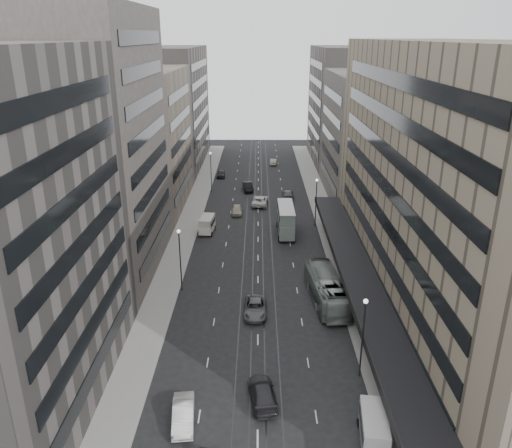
{
  "coord_description": "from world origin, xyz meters",
  "views": [
    {
      "loc": [
        0.02,
        -44.43,
        30.48
      ],
      "look_at": [
        -0.29,
        19.41,
        6.26
      ],
      "focal_mm": 35.0,
      "sensor_mm": 36.0,
      "label": 1
    }
  ],
  "objects_px": {
    "bus_near": "(323,289)",
    "sedan_1": "(183,414)",
    "bus_far": "(328,289)",
    "panel_van": "(207,224)",
    "sedan_2": "(255,308)",
    "double_decker": "(286,219)",
    "vw_microbus": "(374,428)"
  },
  "relations": [
    {
      "from": "bus_near",
      "to": "panel_van",
      "type": "relative_size",
      "value": 2.49
    },
    {
      "from": "panel_van",
      "to": "sedan_2",
      "type": "bearing_deg",
      "value": -66.68
    },
    {
      "from": "sedan_1",
      "to": "vw_microbus",
      "type": "bearing_deg",
      "value": -13.92
    },
    {
      "from": "vw_microbus",
      "to": "panel_van",
      "type": "relative_size",
      "value": 1.11
    },
    {
      "from": "bus_near",
      "to": "double_decker",
      "type": "xyz_separation_m",
      "value": [
        -3.44,
        22.01,
        0.99
      ]
    },
    {
      "from": "vw_microbus",
      "to": "sedan_1",
      "type": "bearing_deg",
      "value": 179.08
    },
    {
      "from": "sedan_1",
      "to": "bus_far",
      "type": "bearing_deg",
      "value": 48.11
    },
    {
      "from": "double_decker",
      "to": "bus_near",
      "type": "bearing_deg",
      "value": -81.55
    },
    {
      "from": "bus_far",
      "to": "sedan_2",
      "type": "distance_m",
      "value": 9.32
    },
    {
      "from": "bus_far",
      "to": "sedan_2",
      "type": "height_order",
      "value": "bus_far"
    },
    {
      "from": "double_decker",
      "to": "sedan_2",
      "type": "relative_size",
      "value": 1.57
    },
    {
      "from": "double_decker",
      "to": "panel_van",
      "type": "xyz_separation_m",
      "value": [
        -12.85,
        0.47,
        -1.05
      ]
    },
    {
      "from": "vw_microbus",
      "to": "sedan_1",
      "type": "relative_size",
      "value": 1.01
    },
    {
      "from": "bus_near",
      "to": "sedan_1",
      "type": "distance_m",
      "value": 24.95
    },
    {
      "from": "bus_near",
      "to": "sedan_1",
      "type": "height_order",
      "value": "bus_near"
    },
    {
      "from": "bus_far",
      "to": "vw_microbus",
      "type": "distance_m",
      "value": 22.53
    },
    {
      "from": "double_decker",
      "to": "vw_microbus",
      "type": "xyz_separation_m",
      "value": [
        4.71,
        -44.67,
        -1.11
      ]
    },
    {
      "from": "double_decker",
      "to": "sedan_2",
      "type": "distance_m",
      "value": 25.54
    },
    {
      "from": "bus_far",
      "to": "panel_van",
      "type": "height_order",
      "value": "bus_far"
    },
    {
      "from": "bus_near",
      "to": "bus_far",
      "type": "xyz_separation_m",
      "value": [
        0.57,
        -0.14,
        0.13
      ]
    },
    {
      "from": "panel_van",
      "to": "sedan_1",
      "type": "relative_size",
      "value": 0.91
    },
    {
      "from": "panel_van",
      "to": "bus_far",
      "type": "bearing_deg",
      "value": -47.5
    },
    {
      "from": "sedan_1",
      "to": "sedan_2",
      "type": "xyz_separation_m",
      "value": [
        5.92,
        17.51,
        -0.05
      ]
    },
    {
      "from": "double_decker",
      "to": "sedan_1",
      "type": "xyz_separation_m",
      "value": [
        -10.73,
        -42.53,
        -1.75
      ]
    },
    {
      "from": "sedan_2",
      "to": "panel_van",
      "type": "bearing_deg",
      "value": 108.32
    },
    {
      "from": "double_decker",
      "to": "panel_van",
      "type": "distance_m",
      "value": 12.9
    },
    {
      "from": "bus_far",
      "to": "sedan_1",
      "type": "relative_size",
      "value": 2.46
    },
    {
      "from": "bus_near",
      "to": "sedan_2",
      "type": "relative_size",
      "value": 2.05
    },
    {
      "from": "double_decker",
      "to": "sedan_2",
      "type": "height_order",
      "value": "double_decker"
    },
    {
      "from": "bus_near",
      "to": "bus_far",
      "type": "bearing_deg",
      "value": 160.52
    },
    {
      "from": "bus_near",
      "to": "double_decker",
      "type": "relative_size",
      "value": 1.3
    },
    {
      "from": "panel_van",
      "to": "sedan_2",
      "type": "relative_size",
      "value": 0.82
    }
  ]
}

